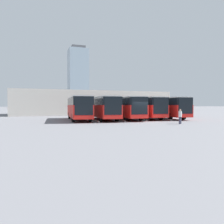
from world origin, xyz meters
name	(u,v)px	position (x,y,z in m)	size (l,w,h in m)	color
ground_plane	(142,122)	(0.00, 0.00, 0.00)	(600.00, 600.00, 0.00)	slate
bus_0	(165,107)	(-6.83, -5.31, 1.82)	(3.36, 11.48, 3.26)	red
curb_divider_0	(161,119)	(-5.13, -3.64, 0.07)	(0.24, 5.87, 0.15)	#9E9E99
bus_1	(144,107)	(-3.42, -5.94, 1.82)	(3.36, 11.48, 3.26)	red
curb_divider_1	(139,119)	(-1.71, -4.27, 0.07)	(0.24, 5.87, 0.15)	#9E9E99
bus_2	(125,107)	(0.00, -5.31, 1.82)	(3.36, 11.48, 3.26)	red
curb_divider_2	(119,120)	(1.71, -3.64, 0.07)	(0.24, 5.87, 0.15)	#9E9E99
bus_3	(103,107)	(3.42, -5.44, 1.82)	(3.36, 11.48, 3.26)	red
curb_divider_3	(94,120)	(5.13, -3.76, 0.07)	(0.24, 5.87, 0.15)	#9E9E99
bus_4	(79,107)	(6.84, -5.91, 1.82)	(3.36, 11.48, 3.26)	red
pedestrian	(180,116)	(-2.70, 4.05, 0.88)	(0.48, 0.48, 1.64)	#38384C
station_building	(92,103)	(0.00, -24.94, 2.65)	(34.66, 13.93, 5.24)	beige
office_tower	(78,78)	(-20.80, -153.26, 24.26)	(15.20, 15.20, 49.71)	#93A8B7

